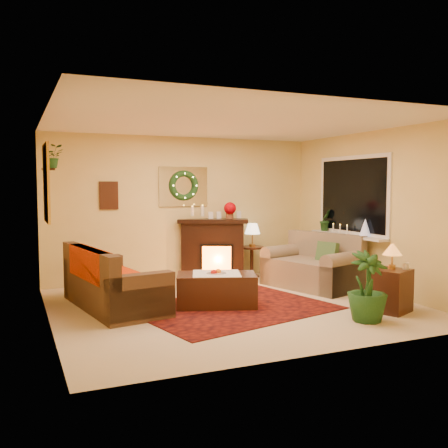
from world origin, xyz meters
name	(u,v)px	position (x,y,z in m)	size (l,w,h in m)	color
floor	(234,305)	(0.00, 0.00, 0.00)	(5.00, 5.00, 0.00)	beige
ceiling	(234,122)	(0.00, 0.00, 2.60)	(5.00, 5.00, 0.00)	white
wall_back	(183,209)	(0.00, 2.25, 1.30)	(5.00, 5.00, 0.00)	#EFD88C
wall_front	(326,227)	(0.00, -2.25, 1.30)	(5.00, 5.00, 0.00)	#EFD88C
wall_left	(47,220)	(-2.50, 0.00, 1.30)	(4.50, 4.50, 0.00)	#EFD88C
wall_right	(375,212)	(2.50, 0.00, 1.30)	(4.50, 4.50, 0.00)	#EFD88C
area_rug	(233,308)	(-0.08, -0.14, 0.01)	(2.63, 1.97, 0.01)	#5A1B10
sofa	(115,277)	(-1.59, 0.57, 0.43)	(0.88, 2.01, 0.86)	#3F2F20
red_throw	(110,274)	(-1.63, 0.70, 0.46)	(0.81, 1.32, 0.02)	#D04821
fireplace	(213,249)	(0.50, 2.04, 0.55)	(1.13, 0.36, 1.04)	black
poinsettia	(230,208)	(0.82, 1.99, 1.30)	(0.23, 0.23, 0.23)	#B60009
mantel_candle_a	(192,211)	(0.08, 1.98, 1.26)	(0.05, 0.05, 0.16)	white
mantel_candle_b	(202,211)	(0.28, 1.99, 1.26)	(0.06, 0.06, 0.19)	white
mantel_mirror	(183,187)	(0.00, 2.23, 1.70)	(0.92, 0.02, 0.72)	white
wreath	(184,186)	(0.00, 2.19, 1.72)	(0.55, 0.55, 0.11)	#194719
wall_art	(109,195)	(-1.35, 2.23, 1.55)	(0.32, 0.03, 0.48)	#381E11
gold_mirror	(46,183)	(-2.48, 0.30, 1.75)	(0.03, 0.84, 1.00)	gold
hanging_plant	(53,168)	(-2.34, 1.05, 1.97)	(0.33, 0.28, 0.36)	#194719
loveseat	(311,263)	(1.73, 0.64, 0.42)	(0.91, 1.56, 0.91)	tan
window_frame	(353,195)	(2.48, 0.55, 1.55)	(0.03, 1.86, 1.36)	white
window_glass	(352,196)	(2.47, 0.55, 1.55)	(0.02, 1.70, 1.22)	black
window_sill	(347,235)	(2.38, 0.55, 0.87)	(0.22, 1.86, 0.04)	white
mini_tree	(365,227)	(2.42, 0.12, 1.04)	(0.19, 0.19, 0.28)	silver
sill_plant	(326,220)	(2.41, 1.23, 1.08)	(0.28, 0.23, 0.52)	#173E17
side_table_round	(252,260)	(1.24, 1.91, 0.33)	(0.44, 0.44, 0.58)	#412719
lamp_cream	(252,231)	(1.23, 1.88, 0.88)	(0.29, 0.29, 0.44)	#FFE8BF
end_table_square	(390,292)	(1.82, -1.15, 0.27)	(0.48, 0.48, 0.58)	black
lamp_tiffany	(392,257)	(1.85, -1.14, 0.74)	(0.26, 0.26, 0.39)	#FFAF0E
coffee_table	(216,292)	(-0.25, 0.04, 0.21)	(1.11, 0.61, 0.47)	#341C13
fruit_bowl	(216,275)	(-0.25, 0.04, 0.45)	(0.28, 0.28, 0.07)	silver
floor_palm	(367,286)	(1.21, -1.42, 0.45)	(1.50, 1.50, 2.67)	#2B5C2B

